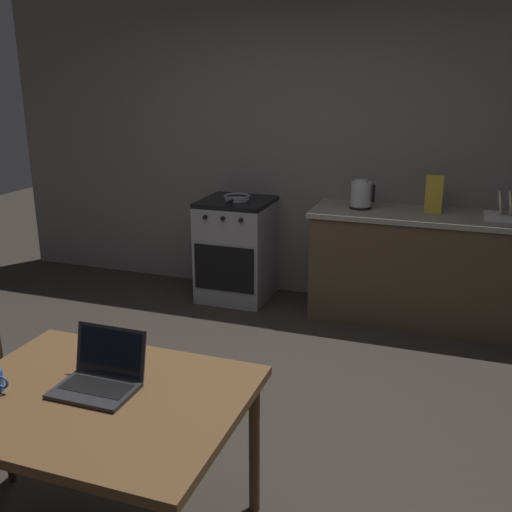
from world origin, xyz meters
TOP-DOWN VIEW (x-y plane):
  - ground_plane at (0.00, 0.00)m, footprint 12.00×12.00m
  - back_wall at (0.30, 2.37)m, footprint 6.40×0.10m
  - kitchen_counter at (1.31, 2.02)m, footprint 2.16×0.64m
  - stove_oven at (-0.48, 2.02)m, footprint 0.60×0.62m
  - dining_table at (0.06, -0.91)m, footprint 1.16×0.91m
  - laptop at (0.04, -0.86)m, footprint 0.32×0.27m
  - electric_kettle at (0.60, 2.02)m, footprint 0.20×0.17m
  - frying_pan at (-0.47, 1.99)m, footprint 0.23×0.40m
  - cereal_box at (1.16, 2.04)m, footprint 0.13×0.05m
  - dish_rack at (1.71, 2.02)m, footprint 0.34×0.26m

SIDE VIEW (x-z plane):
  - ground_plane at x=0.00m, z-range 0.00..0.00m
  - stove_oven at x=-0.48m, z-range 0.00..0.90m
  - kitchen_counter at x=1.31m, z-range 0.00..0.90m
  - dining_table at x=0.06m, z-range 0.29..1.01m
  - laptop at x=0.04m, z-range 0.65..0.88m
  - frying_pan at x=-0.47m, z-range 0.90..0.95m
  - dish_rack at x=1.71m, z-range 0.84..1.05m
  - electric_kettle at x=0.60m, z-range 0.89..1.13m
  - cereal_box at x=1.16m, z-range 0.90..1.20m
  - back_wall at x=0.30m, z-range 0.00..2.83m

